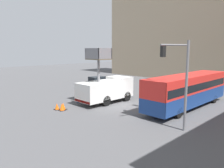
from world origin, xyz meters
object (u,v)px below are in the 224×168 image
object	(u,v)px
road_worker_directing	(142,98)
traffic_cone_near_truck	(57,107)
traffic_light_pole	(178,70)
traffic_cone_far_side	(63,106)
road_worker_near_truck	(78,94)
utility_truck	(106,88)
traffic_cone_mid_road	(62,107)
city_bus	(188,89)
parked_car_curbside	(98,81)

from	to	relation	value
road_worker_directing	traffic_cone_near_truck	world-z (taller)	road_worker_directing
traffic_light_pole	traffic_cone_near_truck	xyz separation A→B (m)	(-10.30, -3.83, -3.89)
traffic_light_pole	traffic_cone_far_side	size ratio (longest dim) A/B	9.48
traffic_light_pole	road_worker_near_truck	xyz separation A→B (m)	(-11.13, -0.79, -3.25)
road_worker_near_truck	road_worker_directing	distance (m)	6.84
traffic_light_pole	traffic_cone_far_side	bearing A→B (deg)	-160.96
utility_truck	traffic_cone_far_side	bearing A→B (deg)	-98.70
traffic_cone_far_side	traffic_cone_mid_road	bearing A→B (deg)	-52.70
road_worker_near_truck	traffic_cone_far_side	bearing A→B (deg)	105.41
traffic_light_pole	traffic_cone_near_truck	distance (m)	11.66
city_bus	parked_car_curbside	world-z (taller)	city_bus
road_worker_directing	traffic_cone_near_truck	size ratio (longest dim) A/B	2.96
road_worker_near_truck	parked_car_curbside	distance (m)	11.35
road_worker_near_truck	traffic_cone_mid_road	size ratio (longest dim) A/B	2.78
road_worker_directing	traffic_cone_mid_road	world-z (taller)	road_worker_directing
traffic_light_pole	road_worker_directing	bearing A→B (deg)	152.81
city_bus	traffic_cone_far_side	distance (m)	12.26
traffic_cone_mid_road	parked_car_curbside	bearing A→B (deg)	125.96
traffic_cone_near_truck	traffic_cone_mid_road	xyz separation A→B (m)	(0.61, 0.17, 0.03)
traffic_light_pole	traffic_cone_near_truck	size ratio (longest dim) A/B	10.27
traffic_light_pole	traffic_cone_far_side	world-z (taller)	traffic_light_pole
road_worker_near_truck	traffic_cone_near_truck	world-z (taller)	road_worker_near_truck
city_bus	traffic_cone_near_truck	bearing A→B (deg)	142.83
utility_truck	traffic_light_pole	xyz separation A→B (m)	(9.14, -1.46, 2.64)
traffic_cone_near_truck	traffic_cone_far_side	world-z (taller)	traffic_cone_far_side
utility_truck	road_worker_near_truck	size ratio (longest dim) A/B	3.36
road_worker_near_truck	traffic_cone_mid_road	world-z (taller)	road_worker_near_truck
city_bus	traffic_cone_near_truck	world-z (taller)	city_bus
utility_truck	traffic_cone_far_side	distance (m)	5.08
utility_truck	traffic_cone_mid_road	bearing A→B (deg)	-96.18
road_worker_directing	city_bus	bearing A→B (deg)	35.02
traffic_light_pole	traffic_cone_far_side	distance (m)	11.15
road_worker_near_truck	traffic_cone_mid_road	distance (m)	3.27
road_worker_near_truck	parked_car_curbside	bearing A→B (deg)	-61.54
utility_truck	traffic_light_pole	bearing A→B (deg)	-9.10
traffic_light_pole	road_worker_near_truck	world-z (taller)	traffic_light_pole
parked_car_curbside	traffic_light_pole	bearing A→B (deg)	-23.92
utility_truck	city_bus	world-z (taller)	utility_truck
city_bus	traffic_cone_far_side	world-z (taller)	city_bus
traffic_cone_near_truck	traffic_cone_far_side	size ratio (longest dim) A/B	0.92
city_bus	traffic_light_pole	world-z (taller)	traffic_light_pole
traffic_light_pole	traffic_cone_far_side	xyz separation A→B (m)	(-9.88, -3.41, -3.87)
traffic_light_pole	road_worker_directing	distance (m)	6.76
city_bus	parked_car_curbside	bearing A→B (deg)	85.72
road_worker_near_truck	city_bus	bearing A→B (deg)	-154.29
traffic_cone_near_truck	traffic_cone_mid_road	size ratio (longest dim) A/B	0.92
traffic_cone_near_truck	road_worker_near_truck	bearing A→B (deg)	105.30
city_bus	traffic_cone_mid_road	size ratio (longest dim) A/B	18.30
road_worker_near_truck	traffic_cone_far_side	distance (m)	2.97
road_worker_near_truck	parked_car_curbside	size ratio (longest dim) A/B	0.44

